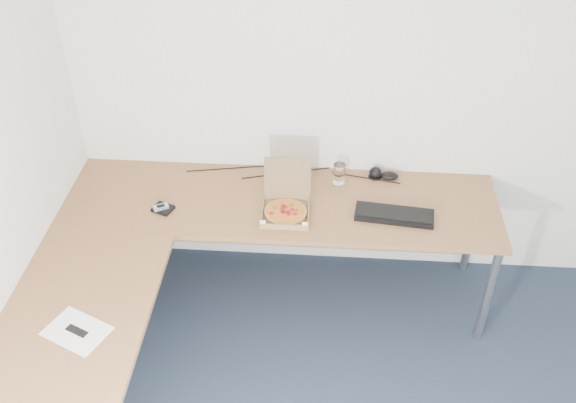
# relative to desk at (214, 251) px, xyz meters

# --- Properties ---
(room_shell) EXTENTS (3.50, 3.50, 2.50)m
(room_shell) POSITION_rel_desk_xyz_m (0.82, -0.97, 0.55)
(room_shell) COLOR silver
(room_shell) RESTS_ON ground
(desk) EXTENTS (2.50, 2.20, 0.73)m
(desk) POSITION_rel_desk_xyz_m (0.00, 0.00, 0.00)
(desk) COLOR #93623A
(desk) RESTS_ON ground
(pizza_box) EXTENTS (0.27, 0.31, 0.27)m
(pizza_box) POSITION_rel_desk_xyz_m (0.36, 0.31, 0.06)
(pizza_box) COLOR olive
(pizza_box) RESTS_ON desk
(drinking_glass) EXTENTS (0.07, 0.07, 0.13)m
(drinking_glass) POSITION_rel_desk_xyz_m (0.66, 0.64, 0.09)
(drinking_glass) COLOR silver
(drinking_glass) RESTS_ON desk
(keyboard) EXTENTS (0.45, 0.20, 0.03)m
(keyboard) POSITION_rel_desk_xyz_m (0.97, 0.32, 0.04)
(keyboard) COLOR black
(keyboard) RESTS_ON desk
(mouse) EXTENTS (0.12, 0.09, 0.04)m
(mouse) POSITION_rel_desk_xyz_m (0.96, 0.69, 0.05)
(mouse) COLOR black
(mouse) RESTS_ON desk
(wallet) EXTENTS (0.13, 0.12, 0.02)m
(wallet) POSITION_rel_desk_xyz_m (-0.34, 0.29, 0.04)
(wallet) COLOR black
(wallet) RESTS_ON desk
(phone) EXTENTS (0.09, 0.08, 0.02)m
(phone) POSITION_rel_desk_xyz_m (-0.34, 0.29, 0.06)
(phone) COLOR #B2B5BA
(phone) RESTS_ON wallet
(paper_sheet) EXTENTS (0.34, 0.30, 0.00)m
(paper_sheet) POSITION_rel_desk_xyz_m (-0.53, -0.62, 0.03)
(paper_sheet) COLOR white
(paper_sheet) RESTS_ON desk
(dome_speaker) EXTENTS (0.08, 0.08, 0.07)m
(dome_speaker) POSITION_rel_desk_xyz_m (0.88, 0.71, 0.06)
(dome_speaker) COLOR black
(dome_speaker) RESTS_ON desk
(cable_bundle) EXTENTS (0.63, 0.13, 0.01)m
(cable_bundle) POSITION_rel_desk_xyz_m (0.35, 0.71, 0.03)
(cable_bundle) COLOR black
(cable_bundle) RESTS_ON desk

